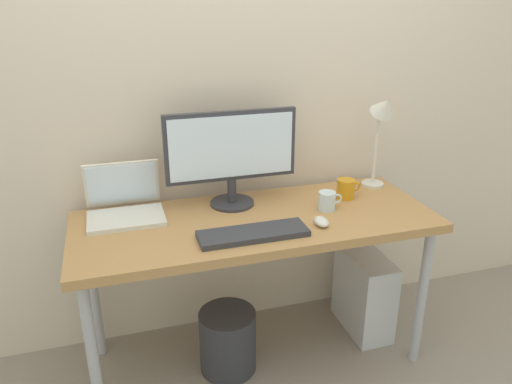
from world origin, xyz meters
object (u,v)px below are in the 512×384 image
Objects in this scene: monitor at (231,152)px; mouse at (321,222)px; desk_lamp at (382,121)px; wastebasket at (228,341)px; laptop at (124,203)px; coffee_mug at (346,189)px; glass_cup at (327,201)px; desk at (256,232)px; keyboard at (253,234)px; computer_tower at (364,292)px.

monitor is 0.50m from mouse.
desk_lamp reaches higher than mouse.
wastebasket is at bearing 163.79° from mouse.
mouse is (0.77, -0.34, -0.04)m from laptop.
mouse is at bearing -133.85° from coffee_mug.
monitor is 0.51m from laptop.
laptop is (-0.47, 0.02, -0.19)m from monitor.
monitor is 5.28× the size of glass_cup.
desk_lamp is 4.25× the size of glass_cup.
monitor reaches higher than laptop.
desk is 2.64× the size of monitor.
laptop is (-0.54, 0.19, 0.12)m from desk.
desk is 0.37m from monitor.
desk_lamp reaches higher than monitor.
coffee_mug is 0.17m from glass_cup.
coffee_mug is at bearing 25.59° from keyboard.
desk_lamp is 5.25× the size of mouse.
glass_cup is at bearing 3.73° from wastebasket.
keyboard is at bearing -177.55° from mouse.
keyboard is 0.62m from wastebasket.
coffee_mug is (0.23, 0.24, 0.03)m from mouse.
wastebasket is at bearing -112.27° from monitor.
coffee_mug is at bearing 11.89° from wastebasket.
desk_lamp is at bearing 14.28° from desk.
desk is at bearing 14.68° from wastebasket.
wastebasket is (-0.62, -0.13, -0.63)m from coffee_mug.
laptop is at bearing 173.19° from computer_tower.
coffee_mug is (0.47, 0.09, 0.11)m from desk.
monitor reaches higher than desk.
glass_cup reaches higher than desk.
desk is at bearing -19.37° from laptop.
laptop is 1.24m from desk_lamp.
coffee_mug reaches higher than mouse.
keyboard is at bearing -36.59° from laptop.
wastebasket is at bearing -168.11° from coffee_mug.
mouse is at bearing -32.35° from desk.
coffee_mug reaches higher than wastebasket.
glass_cup is at bearing -1.31° from desk.
glass_cup is (-0.35, -0.18, -0.29)m from desk_lamp.
computer_tower is (0.36, 0.20, -0.54)m from mouse.
monitor reaches higher than wastebasket.
desk reaches higher than computer_tower.
laptop reaches higher than computer_tower.
monitor is 1.96× the size of wastebasket.
monitor is at bearing 109.78° from desk.
laptop is 0.85m from mouse.
desk_lamp reaches higher than computer_tower.
mouse is at bearing 2.45° from keyboard.
monitor is at bearing 132.93° from mouse.
desk is 12.98× the size of coffee_mug.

